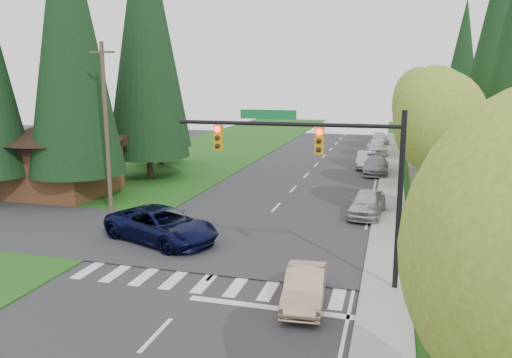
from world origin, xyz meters
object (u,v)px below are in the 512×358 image
at_px(sedan_champagne, 305,287).
at_px(parked_car_b, 376,166).
at_px(parked_car_a, 367,203).
at_px(parked_car_d, 377,147).
at_px(suv_navy, 162,225).
at_px(parked_car_e, 380,139).
at_px(parked_car_c, 366,160).

relative_size(sedan_champagne, parked_car_b, 0.77).
bearing_deg(parked_car_a, parked_car_d, 96.47).
bearing_deg(suv_navy, parked_car_e, 9.33).
distance_m(sedan_champagne, suv_navy, 9.43).
relative_size(parked_car_b, parked_car_e, 1.12).
bearing_deg(parked_car_c, parked_car_e, 88.09).
xyz_separation_m(sedan_champagne, suv_navy, (-8.00, 5.00, 0.21)).
xyz_separation_m(sedan_champagne, parked_car_b, (1.47, 26.27, 0.09)).
height_order(parked_car_b, parked_car_e, parked_car_b).
distance_m(parked_car_d, parked_car_e, 9.14).
bearing_deg(parked_car_d, sedan_champagne, -98.55).
relative_size(parked_car_b, parked_car_c, 1.13).
height_order(parked_car_c, parked_car_d, parked_car_d).
height_order(suv_navy, parked_car_c, suv_navy).
bearing_deg(parked_car_a, suv_navy, -136.01).
height_order(parked_car_a, parked_car_c, parked_car_a).
bearing_deg(parked_car_c, parked_car_a, -86.17).
height_order(sedan_champagne, parked_car_c, parked_car_c).
distance_m(suv_navy, parked_car_a, 12.11).
distance_m(parked_car_b, parked_car_e, 20.50).
bearing_deg(parked_car_d, parked_car_a, -95.99).
height_order(sedan_champagne, suv_navy, suv_navy).
bearing_deg(suv_navy, parked_car_a, -29.89).
height_order(parked_car_b, parked_car_c, parked_car_c).
distance_m(parked_car_c, parked_car_e, 17.69).
height_order(parked_car_a, parked_car_b, parked_car_a).
distance_m(sedan_champagne, parked_car_d, 37.64).
distance_m(parked_car_a, parked_car_b, 13.76).
bearing_deg(sedan_champagne, parked_car_e, 83.87).
bearing_deg(parked_car_d, parked_car_b, -95.11).
relative_size(sedan_champagne, suv_navy, 0.63).
xyz_separation_m(sedan_champagne, parked_car_c, (0.49, 29.09, 0.09)).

